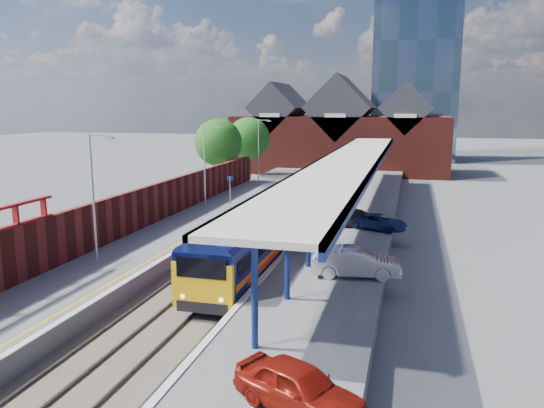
# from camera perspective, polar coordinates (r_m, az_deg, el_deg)

# --- Properties ---
(ground) EXTENTS (240.00, 240.00, 0.00)m
(ground) POSITION_cam_1_polar(r_m,az_deg,el_deg) (50.72, 3.10, -0.24)
(ground) COLOR #5B5B5E
(ground) RESTS_ON ground
(ballast_bed) EXTENTS (6.00, 76.00, 0.06)m
(ballast_bed) POSITION_cam_1_polar(r_m,az_deg,el_deg) (41.18, 0.26, -2.71)
(ballast_bed) COLOR #473D33
(ballast_bed) RESTS_ON ground
(rails) EXTENTS (4.51, 76.00, 0.14)m
(rails) POSITION_cam_1_polar(r_m,az_deg,el_deg) (41.16, 0.26, -2.58)
(rails) COLOR slate
(rails) RESTS_ON ground
(left_platform) EXTENTS (5.00, 76.00, 1.00)m
(left_platform) POSITION_cam_1_polar(r_m,az_deg,el_deg) (42.76, -6.90, -1.64)
(left_platform) COLOR #565659
(left_platform) RESTS_ON ground
(right_platform) EXTENTS (6.00, 76.00, 1.00)m
(right_platform) POSITION_cam_1_polar(r_m,az_deg,el_deg) (40.03, 8.61, -2.52)
(right_platform) COLOR #565659
(right_platform) RESTS_ON ground
(coping_left) EXTENTS (0.30, 76.00, 0.05)m
(coping_left) POSITION_cam_1_polar(r_m,az_deg,el_deg) (41.85, -3.92, -1.12)
(coping_left) COLOR silver
(coping_left) RESTS_ON left_platform
(coping_right) EXTENTS (0.30, 76.00, 0.05)m
(coping_right) POSITION_cam_1_polar(r_m,az_deg,el_deg) (40.30, 4.60, -1.58)
(coping_right) COLOR silver
(coping_right) RESTS_ON right_platform
(yellow_line) EXTENTS (0.14, 76.00, 0.01)m
(yellow_line) POSITION_cam_1_polar(r_m,az_deg,el_deg) (42.05, -4.69, -1.10)
(yellow_line) COLOR yellow
(yellow_line) RESTS_ON left_platform
(train) EXTENTS (2.87, 65.90, 3.45)m
(train) POSITION_cam_1_polar(r_m,az_deg,el_deg) (54.45, 5.62, 2.73)
(train) COLOR #0C1454
(train) RESTS_ON ground
(canopy) EXTENTS (4.50, 52.00, 4.48)m
(canopy) POSITION_cam_1_polar(r_m,az_deg,el_deg) (41.22, 8.38, 4.56)
(canopy) COLOR navy
(canopy) RESTS_ON right_platform
(lamp_post_b) EXTENTS (1.48, 0.18, 7.00)m
(lamp_post_b) POSITION_cam_1_polar(r_m,az_deg,el_deg) (30.08, -18.50, 1.45)
(lamp_post_b) COLOR #A5A8AA
(lamp_post_b) RESTS_ON left_platform
(lamp_post_c) EXTENTS (1.48, 0.18, 7.00)m
(lamp_post_c) POSITION_cam_1_polar(r_m,az_deg,el_deg) (44.21, -7.11, 4.65)
(lamp_post_c) COLOR #A5A8AA
(lamp_post_c) RESTS_ON left_platform
(lamp_post_d) EXTENTS (1.48, 0.18, 7.00)m
(lamp_post_d) POSITION_cam_1_polar(r_m,az_deg,el_deg) (59.30, -1.32, 6.20)
(lamp_post_d) COLOR #A5A8AA
(lamp_post_d) RESTS_ON left_platform
(platform_sign) EXTENTS (0.55, 0.08, 2.50)m
(platform_sign) POSITION_cam_1_polar(r_m,az_deg,el_deg) (45.88, -4.53, 2.01)
(platform_sign) COLOR #A5A8AA
(platform_sign) RESTS_ON left_platform
(brick_wall) EXTENTS (0.35, 50.00, 3.86)m
(brick_wall) POSITION_cam_1_polar(r_m,az_deg,el_deg) (37.75, -14.26, -0.49)
(brick_wall) COLOR maroon
(brick_wall) RESTS_ON left_platform
(station_building) EXTENTS (30.00, 12.12, 13.78)m
(station_building) POSITION_cam_1_polar(r_m,az_deg,el_deg) (77.56, 7.40, 7.47)
(station_building) COLOR maroon
(station_building) RESTS_ON ground
(glass_tower) EXTENTS (14.20, 14.20, 40.30)m
(glass_tower) POSITION_cam_1_polar(r_m,az_deg,el_deg) (99.39, 15.32, 16.37)
(glass_tower) COLOR #456377
(glass_tower) RESTS_ON ground
(tree_near) EXTENTS (5.20, 5.20, 8.10)m
(tree_near) POSITION_cam_1_polar(r_m,az_deg,el_deg) (58.54, -5.68, 6.45)
(tree_near) COLOR #382314
(tree_near) RESTS_ON ground
(tree_far) EXTENTS (5.20, 5.20, 8.10)m
(tree_far) POSITION_cam_1_polar(r_m,az_deg,el_deg) (65.77, -2.40, 6.93)
(tree_far) COLOR #382314
(tree_far) RESTS_ON ground
(parked_car_red) EXTENTS (4.31, 3.22, 1.37)m
(parked_car_red) POSITION_cam_1_polar(r_m,az_deg,el_deg) (15.73, 2.90, -19.07)
(parked_car_red) COLOR maroon
(parked_car_red) RESTS_ON right_platform
(parked_car_silver) EXTENTS (4.58, 2.12, 1.46)m
(parked_car_silver) POSITION_cam_1_polar(r_m,az_deg,el_deg) (27.02, 9.03, -6.22)
(parked_car_silver) COLOR silver
(parked_car_silver) RESTS_ON right_platform
(parked_car_dark) EXTENTS (4.26, 1.76, 1.23)m
(parked_car_dark) POSITION_cam_1_polar(r_m,az_deg,el_deg) (38.03, 9.21, -1.50)
(parked_car_dark) COLOR black
(parked_car_dark) RESTS_ON right_platform
(parked_car_blue) EXTENTS (4.22, 2.99, 1.07)m
(parked_car_blue) POSITION_cam_1_polar(r_m,az_deg,el_deg) (37.42, 11.47, -1.91)
(parked_car_blue) COLOR navy
(parked_car_blue) RESTS_ON right_platform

